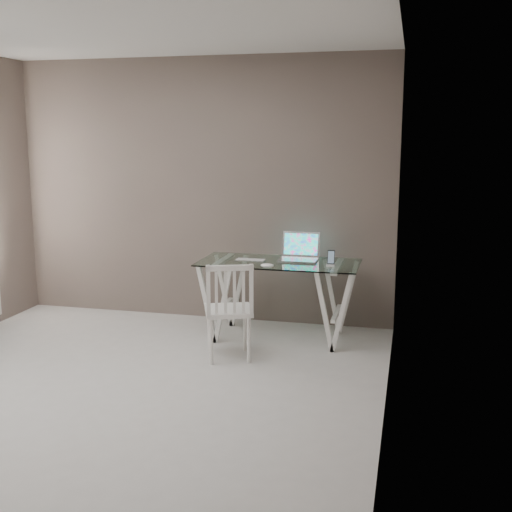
# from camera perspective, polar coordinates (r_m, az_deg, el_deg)

# --- Properties ---
(room) EXTENTS (4.50, 4.52, 2.71)m
(room) POSITION_cam_1_polar(r_m,az_deg,el_deg) (4.65, -14.50, 7.87)
(room) COLOR beige
(room) RESTS_ON ground
(desk) EXTENTS (1.50, 0.70, 0.75)m
(desk) POSITION_cam_1_polar(r_m,az_deg,el_deg) (6.11, 2.04, -3.86)
(desk) COLOR silver
(desk) RESTS_ON ground
(chair) EXTENTS (0.51, 0.51, 0.87)m
(chair) POSITION_cam_1_polar(r_m,az_deg,el_deg) (5.49, -2.42, -4.53)
(chair) COLOR white
(chair) RESTS_ON ground
(laptop) EXTENTS (0.36, 0.32, 0.25)m
(laptop) POSITION_cam_1_polar(r_m,az_deg,el_deg) (6.14, 3.87, 0.25)
(laptop) COLOR #B5B5B9
(laptop) RESTS_ON desk
(keyboard) EXTENTS (0.29, 0.12, 0.01)m
(keyboard) POSITION_cam_1_polar(r_m,az_deg,el_deg) (6.09, -0.50, -0.35)
(keyboard) COLOR silver
(keyboard) RESTS_ON desk
(mouse) EXTENTS (0.12, 0.07, 0.04)m
(mouse) POSITION_cam_1_polar(r_m,az_deg,el_deg) (5.76, 1.00, -0.85)
(mouse) COLOR white
(mouse) RESTS_ON desk
(phone_dock) EXTENTS (0.08, 0.08, 0.14)m
(phone_dock) POSITION_cam_1_polar(r_m,az_deg,el_deg) (5.86, 6.68, -0.51)
(phone_dock) COLOR white
(phone_dock) RESTS_ON desk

